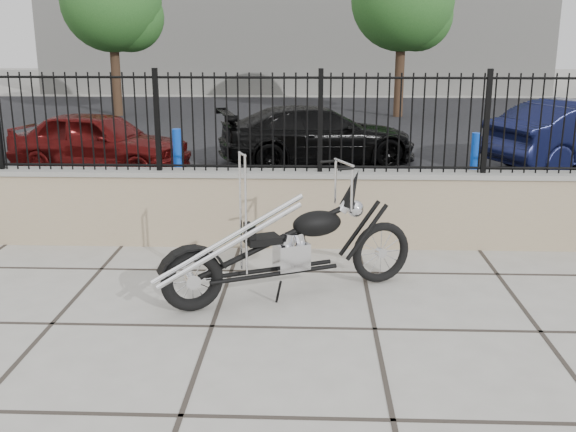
# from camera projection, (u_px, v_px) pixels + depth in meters

# --- Properties ---
(ground_plane) EXTENTS (90.00, 90.00, 0.00)m
(ground_plane) POSITION_uv_depth(u_px,v_px,m) (212.00, 327.00, 6.22)
(ground_plane) COLOR #99968E
(ground_plane) RESTS_ON ground
(parking_lot) EXTENTS (30.00, 30.00, 0.00)m
(parking_lot) POSITION_uv_depth(u_px,v_px,m) (280.00, 132.00, 18.26)
(parking_lot) COLOR black
(parking_lot) RESTS_ON ground
(retaining_wall) EXTENTS (14.00, 0.36, 0.96)m
(retaining_wall) POSITION_uv_depth(u_px,v_px,m) (240.00, 208.00, 8.50)
(retaining_wall) COLOR gray
(retaining_wall) RESTS_ON ground_plane
(iron_fence) EXTENTS (14.00, 0.08, 1.20)m
(iron_fence) POSITION_uv_depth(u_px,v_px,m) (238.00, 122.00, 8.21)
(iron_fence) COLOR black
(iron_fence) RESTS_ON retaining_wall
(background_building) EXTENTS (22.00, 6.00, 8.00)m
(background_building) POSITION_uv_depth(u_px,v_px,m) (295.00, 1.00, 30.69)
(background_building) COLOR beige
(background_building) RESTS_ON ground_plane
(chopper_motorcycle) EXTENTS (2.55, 1.47, 1.55)m
(chopper_motorcycle) POSITION_uv_depth(u_px,v_px,m) (287.00, 224.00, 6.72)
(chopper_motorcycle) COLOR black
(chopper_motorcycle) RESTS_ON ground_plane
(car_red) EXTENTS (3.71, 2.16, 1.18)m
(car_red) POSITION_uv_depth(u_px,v_px,m) (99.00, 142.00, 12.89)
(car_red) COLOR #4A0A0A
(car_red) RESTS_ON parking_lot
(car_black) EXTENTS (4.34, 2.67, 1.18)m
(car_black) POSITION_uv_depth(u_px,v_px,m) (318.00, 135.00, 13.77)
(car_black) COLOR black
(car_black) RESTS_ON parking_lot
(bollard_a) EXTENTS (0.16, 0.16, 1.15)m
(bollard_a) POSITION_uv_depth(u_px,v_px,m) (178.00, 165.00, 10.77)
(bollard_a) COLOR #0B39A7
(bollard_a) RESTS_ON ground_plane
(bollard_b) EXTENTS (0.14, 0.14, 1.11)m
(bollard_b) POSITION_uv_depth(u_px,v_px,m) (474.00, 168.00, 10.58)
(bollard_b) COLOR #0B17A8
(bollard_b) RESTS_ON ground_plane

